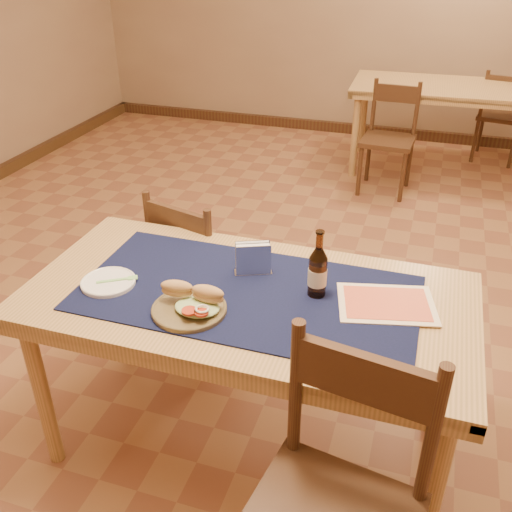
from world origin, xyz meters
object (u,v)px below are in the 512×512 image
(beer_bottle, at_px, (318,272))
(napkin_holder, at_px, (253,259))
(back_table, at_px, (449,95))
(chair_main_far, at_px, (200,269))
(main_table, at_px, (248,312))
(chair_main_near, at_px, (335,511))
(sandwich_plate, at_px, (192,305))

(beer_bottle, relative_size, napkin_holder, 1.70)
(back_table, distance_m, beer_bottle, 3.40)
(chair_main_far, distance_m, beer_bottle, 0.92)
(chair_main_far, xyz_separation_m, napkin_holder, (0.41, -0.42, 0.36))
(chair_main_far, bearing_deg, main_table, -52.27)
(chair_main_near, xyz_separation_m, beer_bottle, (-0.21, 0.66, 0.34))
(main_table, bearing_deg, chair_main_far, 127.73)
(chair_main_far, distance_m, chair_main_near, 1.45)
(napkin_holder, bearing_deg, sandwich_plate, -111.86)
(napkin_holder, bearing_deg, main_table, -80.59)
(beer_bottle, distance_m, napkin_holder, 0.27)
(back_table, bearing_deg, chair_main_far, -109.97)
(main_table, distance_m, napkin_holder, 0.20)
(back_table, bearing_deg, main_table, -100.20)
(chair_main_far, xyz_separation_m, sandwich_plate, (0.29, -0.72, 0.33))
(back_table, xyz_separation_m, napkin_holder, (-0.64, -3.31, 0.15))
(back_table, bearing_deg, chair_main_near, -92.45)
(sandwich_plate, bearing_deg, main_table, 49.45)
(back_table, distance_m, chair_main_near, 4.04)
(back_table, relative_size, sandwich_plate, 6.28)
(main_table, xyz_separation_m, sandwich_plate, (-0.14, -0.17, 0.11))
(back_table, bearing_deg, napkin_holder, -100.97)
(main_table, relative_size, napkin_holder, 10.80)
(main_table, distance_m, chair_main_near, 0.76)
(sandwich_plate, bearing_deg, chair_main_far, 111.66)
(main_table, relative_size, sandwich_plate, 6.24)
(chair_main_far, bearing_deg, sandwich_plate, -68.34)
(main_table, distance_m, chair_main_far, 0.73)
(beer_bottle, height_order, napkin_holder, beer_bottle)
(chair_main_far, bearing_deg, beer_bottle, -36.42)
(napkin_holder, bearing_deg, chair_main_far, 134.03)
(sandwich_plate, relative_size, napkin_holder, 1.73)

